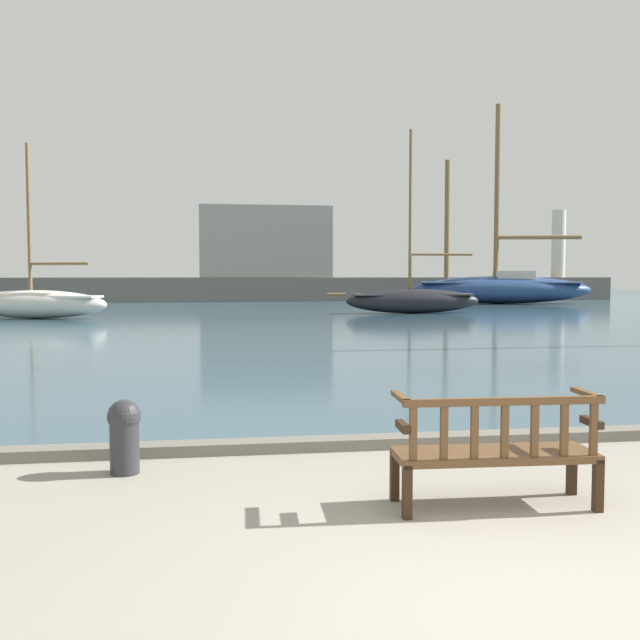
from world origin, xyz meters
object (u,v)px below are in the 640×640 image
(sailboat_far_port, at_px, (34,302))
(sailboat_nearest_port, at_px, (500,287))
(mooring_bollard, at_px, (124,433))
(park_bench, at_px, (496,450))
(sailboat_centre_channel, at_px, (413,299))

(sailboat_far_port, bearing_deg, sailboat_nearest_port, 25.45)
(sailboat_nearest_port, height_order, mooring_bollard, sailboat_nearest_port)
(park_bench, distance_m, sailboat_nearest_port, 41.00)
(sailboat_far_port, xyz_separation_m, mooring_bollard, (6.56, -24.25, -0.37))
(park_bench, bearing_deg, sailboat_far_port, 110.52)
(sailboat_centre_channel, relative_size, mooring_bollard, 12.28)
(sailboat_nearest_port, bearing_deg, park_bench, -112.71)
(sailboat_far_port, distance_m, sailboat_centre_channel, 16.80)
(sailboat_nearest_port, xyz_separation_m, mooring_bollard, (-18.89, -36.36, -0.78))
(sailboat_far_port, relative_size, mooring_bollard, 10.33)
(sailboat_centre_channel, bearing_deg, sailboat_far_port, -174.56)
(sailboat_nearest_port, relative_size, mooring_bollard, 17.91)
(park_bench, distance_m, sailboat_far_port, 27.44)
(sailboat_nearest_port, height_order, sailboat_centre_channel, sailboat_nearest_port)
(park_bench, height_order, mooring_bollard, park_bench)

